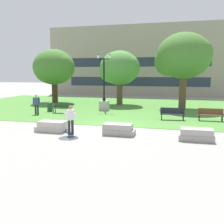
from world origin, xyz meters
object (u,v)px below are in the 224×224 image
at_px(concrete_block_center, 52,127).
at_px(park_bench_near_right, 63,107).
at_px(skateboard, 69,132).
at_px(park_bench_far_left, 211,114).
at_px(park_bench_near_left, 172,113).
at_px(lamp_post_right, 104,99).
at_px(trash_bin, 50,106).
at_px(person_bystander_near_lawn, 36,103).
at_px(concrete_block_left, 119,130).
at_px(person_skateboarder, 71,118).
at_px(concrete_block_right, 196,135).

bearing_deg(concrete_block_center, park_bench_near_right, 109.91).
bearing_deg(skateboard, park_bench_far_left, 36.63).
distance_m(skateboard, park_bench_near_left, 8.42).
xyz_separation_m(lamp_post_right, trash_bin, (-4.66, -1.92, -0.58)).
xyz_separation_m(park_bench_near_left, trash_bin, (-11.09, 1.63, -0.04)).
bearing_deg(person_bystander_near_lawn, concrete_block_left, -32.70).
height_order(person_skateboarder, park_bench_far_left, person_skateboarder).
bearing_deg(concrete_block_left, person_skateboarder, -166.32).
xyz_separation_m(concrete_block_left, lamp_post_right, (-3.57, 9.25, 0.78)).
relative_size(park_bench_near_left, lamp_post_right, 0.35).
bearing_deg(concrete_block_right, person_skateboarder, -176.54).
bearing_deg(concrete_block_left, park_bench_near_left, 63.34).
bearing_deg(trash_bin, park_bench_near_left, -8.36).
height_order(concrete_block_right, trash_bin, trash_bin).
distance_m(concrete_block_center, park_bench_far_left, 11.56).
relative_size(park_bench_near_left, park_bench_near_right, 0.99).
bearing_deg(park_bench_far_left, person_bystander_near_lawn, -177.82).
bearing_deg(park_bench_near_left, skateboard, -133.69).
bearing_deg(concrete_block_center, concrete_block_left, 2.82).
distance_m(concrete_block_center, trash_bin, 8.57).
relative_size(concrete_block_right, person_skateboarder, 1.05).
distance_m(concrete_block_right, skateboard, 7.23).
distance_m(park_bench_far_left, trash_bin, 13.91).
relative_size(concrete_block_center, trash_bin, 1.91).
relative_size(concrete_block_left, person_bystander_near_lawn, 1.06).
distance_m(concrete_block_left, person_bystander_near_lawn, 10.10).
relative_size(concrete_block_left, park_bench_near_right, 0.98).
height_order(concrete_block_left, lamp_post_right, lamp_post_right).
bearing_deg(person_skateboarder, park_bench_far_left, 38.62).
xyz_separation_m(skateboard, lamp_post_right, (-0.62, 9.63, 1.00)).
xyz_separation_m(lamp_post_right, person_bystander_near_lawn, (-4.91, -3.80, -0.10)).
height_order(concrete_block_left, skateboard, concrete_block_left).
bearing_deg(lamp_post_right, concrete_block_center, -93.50).
height_order(concrete_block_left, person_skateboarder, person_skateboarder).
bearing_deg(person_bystander_near_lawn, trash_bin, 82.47).
bearing_deg(person_bystander_near_lawn, park_bench_near_right, 32.38).
bearing_deg(person_skateboarder, skateboard, 133.69).
distance_m(concrete_block_center, person_bystander_near_lawn, 7.15).
bearing_deg(trash_bin, person_skateboarder, -55.21).
xyz_separation_m(concrete_block_right, trash_bin, (-12.51, 7.56, 0.20)).
relative_size(lamp_post_right, person_bystander_near_lawn, 3.09).
distance_m(park_bench_near_right, person_bystander_near_lawn, 2.25).
relative_size(skateboard, park_bench_far_left, 0.50).
xyz_separation_m(skateboard, park_bench_far_left, (8.56, 6.37, 0.45)).
xyz_separation_m(skateboard, person_bystander_near_lawn, (-5.53, 5.83, 0.90)).
relative_size(concrete_block_right, park_bench_near_right, 0.98).
relative_size(park_bench_near_right, person_bystander_near_lawn, 1.08).
bearing_deg(person_skateboarder, lamp_post_right, 95.09).
xyz_separation_m(person_skateboarder, person_bystander_near_lawn, (-5.79, 6.10, 0.01)).
xyz_separation_m(concrete_block_center, lamp_post_right, (0.58, 9.45, 0.78)).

